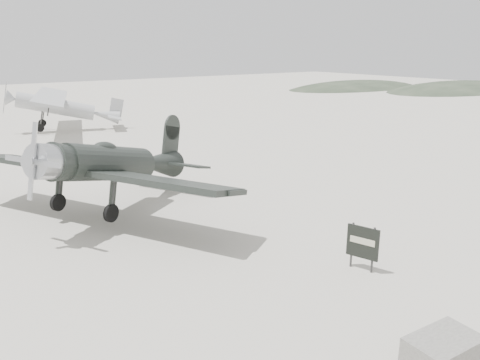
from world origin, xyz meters
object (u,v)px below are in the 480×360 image
object	(u,v)px
sign_board	(363,243)
equipment_block	(443,354)
lowwing_monoplane	(114,164)
highwing_monoplane	(61,104)

from	to	relation	value
sign_board	equipment_block	bearing A→B (deg)	-136.85
lowwing_monoplane	sign_board	bearing A→B (deg)	-93.80
lowwing_monoplane	sign_board	size ratio (longest dim) A/B	7.90
lowwing_monoplane	sign_board	xyz separation A→B (m)	(4.08, -9.22, -1.16)
equipment_block	sign_board	xyz separation A→B (m)	(2.24, 4.05, 0.47)
highwing_monoplane	sign_board	xyz separation A→B (m)	(0.50, -29.89, -1.32)
lowwing_monoplane	sign_board	world-z (taller)	lowwing_monoplane
highwing_monoplane	sign_board	size ratio (longest dim) A/B	8.50
lowwing_monoplane	sign_board	distance (m)	10.15
equipment_block	highwing_monoplane	bearing A→B (deg)	87.05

